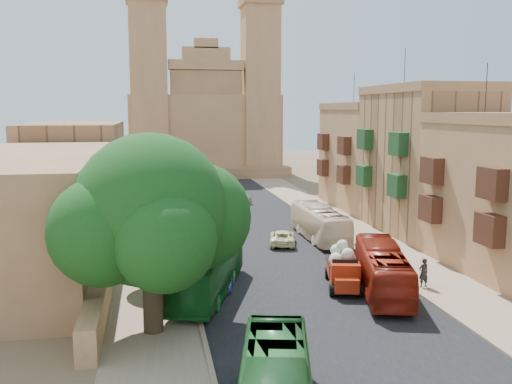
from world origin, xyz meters
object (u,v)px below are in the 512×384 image
object	(u,v)px
red_truck	(343,268)
ficus_tree	(152,216)
bus_green_north	(208,270)
pedestrian_c	(352,233)
car_cream	(282,238)
car_blue_a	(223,280)
car_white_b	(241,198)
car_white_a	(216,222)
pedestrian_a	(424,273)
bus_red_east	(382,270)
street_tree_a	(144,231)
car_dkblue	(194,206)
street_tree_b	(145,206)
olive_pickup	(329,226)
street_tree_d	(147,178)
car_blue_b	(202,184)
bus_cream_east	(319,223)
street_tree_c	(146,190)
church	(203,121)

from	to	relation	value
red_truck	ficus_tree	bearing A→B (deg)	-156.10
bus_green_north	pedestrian_c	world-z (taller)	bus_green_north
car_cream	pedestrian_c	xyz separation A→B (m)	(6.00, -0.65, 0.31)
car_blue_a	car_white_b	xyz separation A→B (m)	(6.44, 33.80, 0.09)
car_blue_a	car_white_a	world-z (taller)	car_white_a
pedestrian_a	bus_red_east	bearing A→B (deg)	-1.71
street_tree_a	car_white_b	xyz separation A→B (m)	(11.44, 32.30, -3.07)
red_truck	car_dkblue	size ratio (longest dim) A/B	1.36
street_tree_a	car_cream	bearing A→B (deg)	39.96
pedestrian_a	car_cream	bearing A→B (deg)	-74.34
bus_red_east	street_tree_b	bearing A→B (deg)	-32.21
olive_pickup	bus_red_east	distance (m)	16.33
car_white_a	car_white_b	xyz separation A→B (m)	(4.71, 14.44, 0.04)
car_white_b	pedestrian_c	xyz separation A→B (m)	(6.06, -23.31, 0.30)
pedestrian_a	pedestrian_c	distance (m)	12.58
car_blue_a	street_tree_d	bearing A→B (deg)	111.81
car_blue_a	bus_green_north	bearing A→B (deg)	-124.46
street_tree_b	bus_green_north	distance (m)	15.08
car_cream	street_tree_a	bearing A→B (deg)	53.14
street_tree_a	car_blue_b	distance (m)	47.89
red_truck	car_blue_a	bearing A→B (deg)	171.72
bus_cream_east	car_cream	size ratio (longest dim) A/B	2.37
street_tree_b	car_cream	bearing A→B (deg)	-11.61
street_tree_c	car_white_b	size ratio (longest dim) A/B	1.24
olive_pickup	car_white_b	size ratio (longest dim) A/B	1.30
church	street_tree_d	bearing A→B (deg)	-108.09
red_truck	olive_pickup	distance (m)	15.29
car_dkblue	car_white_b	xyz separation A→B (m)	(6.15, 4.80, 0.06)
pedestrian_a	red_truck	bearing A→B (deg)	-20.71
olive_pickup	car_blue_b	xyz separation A→B (m)	(-8.57, 34.94, -0.30)
bus_red_east	car_dkblue	xyz separation A→B (m)	(-9.55, 31.54, -0.90)
car_white_b	car_blue_b	distance (m)	15.25
olive_pickup	car_dkblue	size ratio (longest dim) A/B	1.22
bus_cream_east	pedestrian_a	size ratio (longest dim) A/B	5.51
bus_green_north	car_cream	size ratio (longest dim) A/B	2.48
car_cream	red_truck	bearing A→B (deg)	108.84
car_cream	car_white_b	xyz separation A→B (m)	(-0.07, 22.66, 0.01)
bus_green_north	car_white_b	distance (m)	35.57
car_white_a	car_blue_a	bearing A→B (deg)	-80.98
church	ficus_tree	size ratio (longest dim) A/B	3.49
bus_green_north	pedestrian_a	size ratio (longest dim) A/B	5.76
red_truck	pedestrian_a	bearing A→B (deg)	-10.61
car_white_a	car_blue_b	world-z (taller)	car_blue_b
car_blue_a	bus_cream_east	bearing A→B (deg)	64.89
church	street_tree_a	size ratio (longest dim) A/B	6.58
olive_pickup	bus_cream_east	distance (m)	1.90
church	car_blue_a	size ratio (longest dim) A/B	11.31
street_tree_b	pedestrian_a	world-z (taller)	street_tree_b
street_tree_c	pedestrian_c	size ratio (longest dim) A/B	2.48
car_blue_b	car_white_a	bearing A→B (deg)	-103.31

